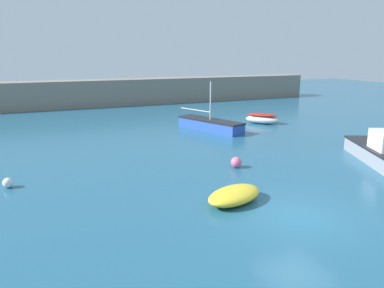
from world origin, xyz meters
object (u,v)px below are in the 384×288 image
(cabin_cruiser_white, at_px, (383,152))
(mooring_buoy_red, at_px, (380,139))
(sailboat_twin_hulled, at_px, (210,125))
(mooring_buoy_pink, at_px, (236,162))
(rowboat_with_red_cover, at_px, (262,118))
(rowboat_blue_near, at_px, (234,195))
(mooring_buoy_white, at_px, (8,183))

(cabin_cruiser_white, xyz_separation_m, mooring_buoy_red, (4.01, 3.52, -0.38))
(cabin_cruiser_white, bearing_deg, mooring_buoy_red, -23.29)
(cabin_cruiser_white, height_order, mooring_buoy_red, cabin_cruiser_white)
(sailboat_twin_hulled, xyz_separation_m, mooring_buoy_pink, (-3.18, -9.43, -0.16))
(cabin_cruiser_white, distance_m, sailboat_twin_hulled, 12.80)
(rowboat_with_red_cover, xyz_separation_m, mooring_buoy_red, (3.07, -9.27, -0.19))
(rowboat_blue_near, distance_m, mooring_buoy_red, 14.98)
(rowboat_with_red_cover, height_order, mooring_buoy_white, rowboat_with_red_cover)
(mooring_buoy_white, relative_size, mooring_buoy_red, 0.90)
(rowboat_blue_near, distance_m, rowboat_with_red_cover, 18.07)
(rowboat_with_red_cover, bearing_deg, sailboat_twin_hulled, -123.75)
(sailboat_twin_hulled, bearing_deg, mooring_buoy_white, -80.51)
(rowboat_blue_near, relative_size, rowboat_with_red_cover, 0.99)
(rowboat_with_red_cover, bearing_deg, rowboat_blue_near, -79.69)
(mooring_buoy_pink, height_order, mooring_buoy_white, mooring_buoy_pink)
(rowboat_blue_near, distance_m, mooring_buoy_white, 10.07)
(rowboat_with_red_cover, bearing_deg, mooring_buoy_pink, -81.98)
(rowboat_blue_near, xyz_separation_m, mooring_buoy_pink, (2.48, 4.09, -0.02))
(rowboat_with_red_cover, height_order, mooring_buoy_pink, rowboat_with_red_cover)
(mooring_buoy_white, bearing_deg, mooring_buoy_red, -1.33)
(rowboat_blue_near, distance_m, sailboat_twin_hulled, 14.66)
(cabin_cruiser_white, relative_size, sailboat_twin_hulled, 1.04)
(mooring_buoy_white, bearing_deg, rowboat_blue_near, -33.49)
(cabin_cruiser_white, distance_m, mooring_buoy_red, 5.35)
(sailboat_twin_hulled, relative_size, mooring_buoy_pink, 10.78)
(cabin_cruiser_white, height_order, rowboat_with_red_cover, cabin_cruiser_white)
(rowboat_with_red_cover, height_order, mooring_buoy_red, rowboat_with_red_cover)
(rowboat_blue_near, height_order, rowboat_with_red_cover, rowboat_with_red_cover)
(rowboat_blue_near, height_order, sailboat_twin_hulled, sailboat_twin_hulled)
(mooring_buoy_pink, xyz_separation_m, mooring_buoy_white, (-10.88, 1.47, -0.06))
(rowboat_blue_near, xyz_separation_m, rowboat_with_red_cover, (11.04, 14.30, 0.13))
(rowboat_blue_near, height_order, cabin_cruiser_white, cabin_cruiser_white)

